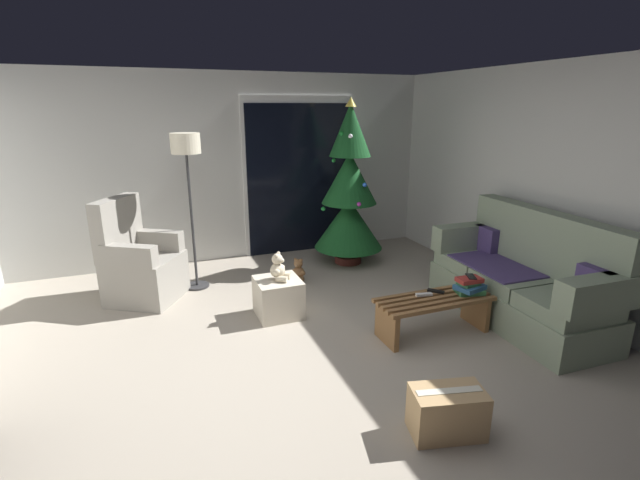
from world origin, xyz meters
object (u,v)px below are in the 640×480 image
object	(u,v)px
couch	(522,280)
cell_phone	(471,276)
remote_white	(424,295)
teddy_bear_cream	(279,268)
coffee_table	(434,309)
book_stack	(469,286)
floor_lamp	(187,159)
ottoman	(278,297)
cardboard_box_taped_mid_floor	(447,412)
armchair	(140,264)
christmas_tree	(349,194)
remote_black	(436,291)
teddy_bear_chestnut_by_tree	(298,271)

from	to	relation	value
couch	cell_phone	size ratio (longest dim) A/B	13.67
remote_white	teddy_bear_cream	world-z (taller)	teddy_bear_cream
coffee_table	book_stack	size ratio (longest dim) A/B	3.67
book_stack	floor_lamp	distance (m)	3.23
couch	book_stack	bearing A→B (deg)	-179.13
floor_lamp	ottoman	distance (m)	1.83
coffee_table	cardboard_box_taped_mid_floor	size ratio (longest dim) A/B	2.12
coffee_table	armchair	bearing A→B (deg)	143.80
floor_lamp	cardboard_box_taped_mid_floor	bearing A→B (deg)	-68.67
remote_white	armchair	distance (m)	3.04
christmas_tree	floor_lamp	xyz separation A→B (m)	(-2.03, -0.14, 0.55)
armchair	remote_white	bearing A→B (deg)	-35.79
floor_lamp	teddy_bear_cream	xyz separation A→B (m)	(0.70, -1.09, -1.00)
ottoman	coffee_table	bearing A→B (deg)	-35.99
christmas_tree	armchair	distance (m)	2.70
couch	cardboard_box_taped_mid_floor	distance (m)	2.08
remote_black	christmas_tree	bearing A→B (deg)	47.31
cell_phone	christmas_tree	distance (m)	2.20
ottoman	remote_black	bearing A→B (deg)	-31.18
armchair	couch	bearing A→B (deg)	-27.83
armchair	teddy_bear_cream	bearing A→B (deg)	-36.39
teddy_bear_chestnut_by_tree	cardboard_box_taped_mid_floor	bearing A→B (deg)	-89.03
remote_white	ottoman	distance (m)	1.45
coffee_table	remote_black	size ratio (longest dim) A/B	7.05
ottoman	couch	bearing A→B (deg)	-22.22
book_stack	floor_lamp	world-z (taller)	floor_lamp
remote_black	ottoman	world-z (taller)	same
couch	cardboard_box_taped_mid_floor	size ratio (longest dim) A/B	3.79
ottoman	cardboard_box_taped_mid_floor	world-z (taller)	ottoman
armchair	cardboard_box_taped_mid_floor	size ratio (longest dim) A/B	2.18
remote_black	floor_lamp	distance (m)	2.98
teddy_bear_cream	teddy_bear_chestnut_by_tree	size ratio (longest dim) A/B	1.00
coffee_table	remote_black	xyz separation A→B (m)	(0.08, 0.10, 0.13)
floor_lamp	cell_phone	bearing A→B (deg)	-40.95
couch	armchair	xyz separation A→B (m)	(-3.55, 1.87, 0.00)
remote_white	christmas_tree	distance (m)	2.13
floor_lamp	teddy_bear_chestnut_by_tree	distance (m)	1.84
remote_black	teddy_bear_chestnut_by_tree	world-z (taller)	remote_black
cell_phone	couch	bearing A→B (deg)	22.49
book_stack	floor_lamp	bearing A→B (deg)	138.72
couch	teddy_bear_chestnut_by_tree	world-z (taller)	couch
couch	ottoman	xyz separation A→B (m)	(-2.26, 0.92, -0.21)
cell_phone	armchair	xyz separation A→B (m)	(-2.90, 1.87, -0.13)
coffee_table	ottoman	world-z (taller)	ottoman
couch	teddy_bear_cream	world-z (taller)	couch
couch	teddy_bear_chestnut_by_tree	xyz separation A→B (m)	(-1.77, 1.75, -0.28)
book_stack	armchair	world-z (taller)	armchair
remote_black	armchair	bearing A→B (deg)	103.97
cardboard_box_taped_mid_floor	couch	bearing A→B (deg)	33.67
armchair	ottoman	bearing A→B (deg)	-36.39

